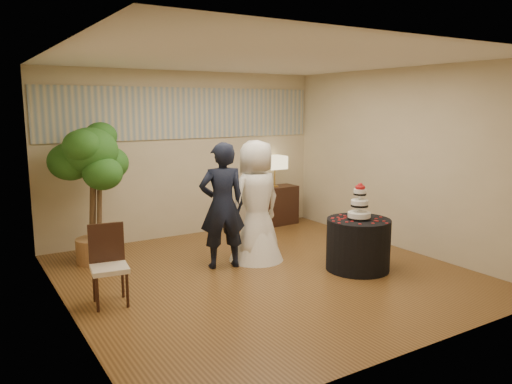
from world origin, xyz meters
TOP-DOWN VIEW (x-y plane):
  - floor at (0.00, 0.00)m, footprint 5.00×5.00m
  - ceiling at (0.00, 0.00)m, footprint 5.00×5.00m
  - wall_back at (0.00, 2.50)m, footprint 5.00×0.06m
  - wall_front at (0.00, -2.50)m, footprint 5.00×0.06m
  - wall_left at (-2.50, 0.00)m, footprint 0.06×5.00m
  - wall_right at (2.50, 0.00)m, footprint 0.06×5.00m
  - mural_border at (0.00, 2.48)m, footprint 4.90×0.02m
  - groom at (-0.34, 0.58)m, footprint 0.72×0.56m
  - bride at (0.23, 0.61)m, footprint 0.98×0.92m
  - cake_table at (1.19, -0.49)m, footprint 0.87×0.87m
  - wedding_cake at (1.19, -0.49)m, footprint 0.32×0.32m
  - console at (1.68, 2.29)m, footprint 0.90×0.44m
  - table_lamp at (1.68, 2.29)m, footprint 0.35×0.35m
  - ficus_tree at (-1.79, 1.74)m, footprint 1.36×1.36m
  - side_chair at (-2.05, 0.06)m, footprint 0.47×0.49m

SIDE VIEW (x-z plane):
  - floor at x=0.00m, z-range 0.00..0.00m
  - cake_table at x=1.19m, z-range 0.00..0.71m
  - console at x=1.68m, z-range 0.00..0.73m
  - side_chair at x=-2.05m, z-range 0.00..0.91m
  - groom at x=-0.34m, z-range 0.00..1.75m
  - bride at x=0.23m, z-range 0.00..1.75m
  - wedding_cake at x=1.19m, z-range 0.71..1.21m
  - table_lamp at x=1.68m, z-range 0.73..1.31m
  - ficus_tree at x=-1.79m, z-range 0.00..2.04m
  - wall_back at x=0.00m, z-range 0.00..2.80m
  - wall_front at x=0.00m, z-range 0.00..2.80m
  - wall_left at x=-2.50m, z-range 0.00..2.80m
  - wall_right at x=2.50m, z-range 0.00..2.80m
  - mural_border at x=0.00m, z-range 1.68..2.52m
  - ceiling at x=0.00m, z-range 2.80..2.80m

